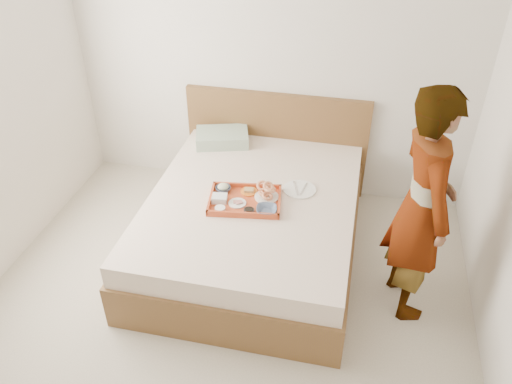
{
  "coord_description": "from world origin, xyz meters",
  "views": [
    {
      "loc": [
        0.79,
        -2.1,
        2.8
      ],
      "look_at": [
        0.12,
        0.9,
        0.65
      ],
      "focal_mm": 36.09,
      "sensor_mm": 36.0,
      "label": 1
    }
  ],
  "objects_px": {
    "tray": "(245,200)",
    "person": "(422,207)",
    "bed": "(253,224)",
    "dinner_plate": "(300,189)"
  },
  "relations": [
    {
      "from": "dinner_plate",
      "to": "person",
      "type": "distance_m",
      "value": 1.01
    },
    {
      "from": "bed",
      "to": "dinner_plate",
      "type": "height_order",
      "value": "dinner_plate"
    },
    {
      "from": "tray",
      "to": "person",
      "type": "relative_size",
      "value": 0.32
    },
    {
      "from": "tray",
      "to": "person",
      "type": "xyz_separation_m",
      "value": [
        1.22,
        -0.2,
        0.28
      ]
    },
    {
      "from": "tray",
      "to": "dinner_plate",
      "type": "bearing_deg",
      "value": 25.87
    },
    {
      "from": "bed",
      "to": "dinner_plate",
      "type": "relative_size",
      "value": 7.85
    },
    {
      "from": "bed",
      "to": "person",
      "type": "relative_size",
      "value": 1.2
    },
    {
      "from": "bed",
      "to": "dinner_plate",
      "type": "xyz_separation_m",
      "value": [
        0.34,
        0.17,
        0.27
      ]
    },
    {
      "from": "bed",
      "to": "person",
      "type": "height_order",
      "value": "person"
    },
    {
      "from": "tray",
      "to": "person",
      "type": "distance_m",
      "value": 1.27
    }
  ]
}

